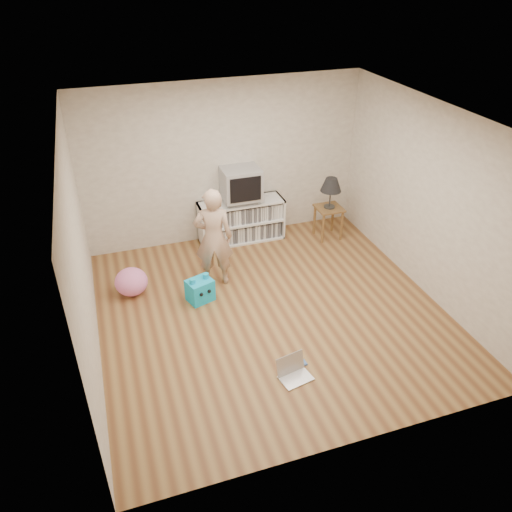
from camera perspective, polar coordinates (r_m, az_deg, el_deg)
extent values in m
plane|color=brown|center=(6.80, 1.72, -6.32)|extent=(4.50, 4.50, 0.00)
cube|color=#BBB0A4|center=(8.05, -3.68, 10.57)|extent=(4.50, 0.02, 2.60)
cube|color=#BBB0A4|center=(4.42, 12.10, -9.90)|extent=(4.50, 0.02, 2.60)
cube|color=#BBB0A4|center=(5.80, -19.44, -0.15)|extent=(0.02, 4.50, 2.60)
cube|color=#BBB0A4|center=(7.12, 19.27, 5.89)|extent=(0.02, 4.50, 2.60)
cube|color=white|center=(5.60, 2.15, 15.17)|extent=(4.50, 4.50, 0.01)
cube|color=white|center=(8.47, -2.11, 4.68)|extent=(1.40, 0.03, 0.70)
cube|color=white|center=(8.14, -6.31, 3.33)|extent=(0.03, 0.45, 0.70)
cube|color=white|center=(8.49, 2.75, 4.73)|extent=(0.03, 0.45, 0.70)
cube|color=white|center=(8.45, -1.66, 2.04)|extent=(1.40, 0.45, 0.03)
cube|color=white|center=(8.29, -1.69, 4.06)|extent=(1.34, 0.45, 0.03)
cube|color=white|center=(8.14, -1.73, 6.15)|extent=(1.40, 0.45, 0.03)
cube|color=silver|center=(8.29, -1.69, 4.06)|extent=(1.26, 0.36, 0.64)
cube|color=gray|center=(8.12, -1.73, 6.47)|extent=(0.45, 0.35, 0.07)
cube|color=#98989C|center=(8.00, -1.77, 8.31)|extent=(0.60, 0.52, 0.50)
cube|color=black|center=(7.77, -1.19, 7.58)|extent=(0.50, 0.01, 0.40)
cylinder|color=brown|center=(8.29, 7.66, 3.09)|extent=(0.04, 0.04, 0.52)
cylinder|color=brown|center=(8.44, 9.75, 3.42)|extent=(0.04, 0.04, 0.52)
cylinder|color=brown|center=(8.56, 6.70, 4.12)|extent=(0.04, 0.04, 0.52)
cylinder|color=brown|center=(8.70, 8.75, 4.43)|extent=(0.04, 0.04, 0.52)
cube|color=brown|center=(8.37, 8.36, 5.44)|extent=(0.42, 0.42, 0.03)
cylinder|color=#333333|center=(8.36, 8.37, 5.61)|extent=(0.18, 0.18, 0.02)
cylinder|color=#333333|center=(8.29, 8.46, 6.68)|extent=(0.02, 0.02, 0.32)
imported|color=tan|center=(7.00, -4.87, 2.08)|extent=(0.61, 0.48, 1.49)
cube|color=silver|center=(5.88, 4.57, -13.75)|extent=(0.40, 0.32, 0.02)
cube|color=silver|center=(5.87, 3.93, -12.17)|extent=(0.37, 0.14, 0.23)
cube|color=black|center=(5.87, 3.93, -12.17)|extent=(0.32, 0.12, 0.19)
cube|color=#4A75C7|center=(6.06, 5.45, -12.05)|extent=(0.07, 0.09, 0.02)
cube|color=#0DB6F9|center=(6.96, -6.42, -3.91)|extent=(0.41, 0.36, 0.32)
cylinder|color=#0DB6F9|center=(6.80, -7.28, -2.87)|extent=(0.08, 0.08, 0.07)
cylinder|color=#0DB6F9|center=(6.89, -5.75, -2.27)|extent=(0.08, 0.08, 0.07)
sphere|color=black|center=(6.81, -6.27, -4.39)|extent=(0.05, 0.05, 0.05)
sphere|color=black|center=(6.87, -5.38, -4.03)|extent=(0.05, 0.05, 0.05)
ellipsoid|color=pink|center=(7.24, -14.06, -2.87)|extent=(0.48, 0.48, 0.39)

